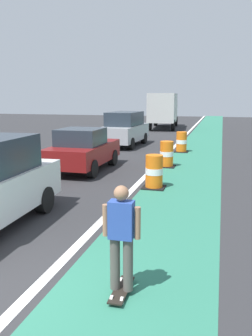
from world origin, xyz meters
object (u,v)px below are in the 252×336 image
object	(u,v)px
delivery_truck_down_block	(164,109)
traffic_barrel_front	(154,172)
parked_sedan_second	(83,150)
traffic_barrel_mid	(167,154)
traffic_barrel_back	(181,142)
skateboarder_on_lane	(121,237)
parked_suv_third	(125,129)

from	to	relation	value
delivery_truck_down_block	traffic_barrel_front	bearing A→B (deg)	-81.50
parked_sedan_second	traffic_barrel_mid	world-z (taller)	parked_sedan_second
parked_sedan_second	traffic_barrel_back	bearing A→B (deg)	60.51
traffic_barrel_mid	traffic_barrel_back	xyz separation A→B (m)	(0.15, 4.24, 0.00)
skateboarder_on_lane	traffic_barrel_back	size ratio (longest dim) A/B	1.55
parked_sedan_second	skateboarder_on_lane	bearing A→B (deg)	-64.35
skateboarder_on_lane	parked_suv_third	distance (m)	16.32
skateboarder_on_lane	traffic_barrel_front	world-z (taller)	skateboarder_on_lane
parked_suv_third	traffic_barrel_back	xyz separation A→B (m)	(3.60, -1.59, -0.50)
parked_suv_third	delivery_truck_down_block	world-z (taller)	delivery_truck_down_block
skateboarder_on_lane	traffic_barrel_back	xyz separation A→B (m)	(-0.71, 14.15, -0.38)
traffic_barrel_back	delivery_truck_down_block	distance (m)	14.55
traffic_barrel_mid	traffic_barrel_back	size ratio (longest dim) A/B	1.00
parked_sedan_second	parked_suv_third	distance (m)	7.42
parked_suv_third	traffic_barrel_mid	world-z (taller)	parked_suv_third
traffic_barrel_mid	delivery_truck_down_block	xyz separation A→B (m)	(-3.13, 18.35, 1.31)
parked_sedan_second	parked_suv_third	xyz separation A→B (m)	(-0.31, 7.41, 0.20)
parked_sedan_second	delivery_truck_down_block	world-z (taller)	delivery_truck_down_block
traffic_barrel_mid	delivery_truck_down_block	bearing A→B (deg)	99.69
parked_sedan_second	traffic_barrel_front	distance (m)	3.88
skateboarder_on_lane	traffic_barrel_front	distance (m)	6.34
skateboarder_on_lane	traffic_barrel_mid	bearing A→B (deg)	94.93
delivery_truck_down_block	skateboarder_on_lane	bearing A→B (deg)	-81.97
parked_sedan_second	delivery_truck_down_block	bearing A→B (deg)	89.97
traffic_barrel_front	traffic_barrel_back	world-z (taller)	same
skateboarder_on_lane	parked_sedan_second	world-z (taller)	parked_sedan_second
traffic_barrel_front	parked_suv_third	bearing A→B (deg)	110.88
traffic_barrel_back	delivery_truck_down_block	bearing A→B (deg)	103.09
traffic_barrel_front	delivery_truck_down_block	xyz separation A→B (m)	(-3.28, 21.97, 1.31)
parked_suv_third	traffic_barrel_back	distance (m)	3.97
skateboarder_on_lane	delivery_truck_down_block	bearing A→B (deg)	98.03
traffic_barrel_mid	traffic_barrel_back	distance (m)	4.24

